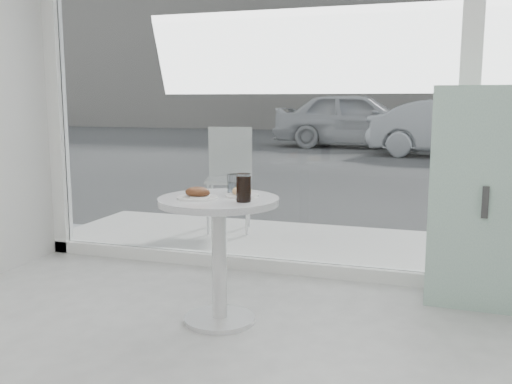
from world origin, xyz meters
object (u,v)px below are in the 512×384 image
(mint_cabinet, at_px, (483,196))
(plate_fritter, at_px, (198,194))
(water_tumbler_a, at_px, (233,185))
(cola_glass, at_px, (244,188))
(patio_chair, at_px, (230,172))
(car_silver, at_px, (460,129))
(plate_donut, at_px, (242,193))
(main_table, at_px, (219,234))
(car_white, at_px, (357,120))
(water_tumbler_b, at_px, (236,184))

(mint_cabinet, height_order, plate_fritter, mint_cabinet)
(water_tumbler_a, distance_m, cola_glass, 0.30)
(patio_chair, xyz_separation_m, plate_fritter, (0.67, -2.28, 0.17))
(car_silver, relative_size, cola_glass, 25.56)
(car_silver, bearing_deg, plate_donut, -177.40)
(main_table, height_order, water_tumbler_a, water_tumbler_a)
(car_white, distance_m, car_silver, 3.52)
(main_table, xyz_separation_m, plate_donut, (0.12, 0.09, 0.24))
(car_silver, distance_m, water_tumbler_b, 10.99)
(water_tumbler_a, height_order, water_tumbler_b, water_tumbler_a)
(car_silver, height_order, water_tumbler_a, car_silver)
(patio_chair, distance_m, plate_donut, 2.31)
(mint_cabinet, bearing_deg, cola_glass, -141.96)
(plate_donut, distance_m, water_tumbler_b, 0.18)
(car_silver, bearing_deg, car_white, 60.84)
(water_tumbler_a, bearing_deg, plate_fritter, -118.87)
(car_white, xyz_separation_m, cola_glass, (1.31, -13.42, 0.05))
(car_silver, relative_size, plate_donut, 20.47)
(mint_cabinet, xyz_separation_m, water_tumbler_a, (-1.49, -0.71, 0.11))
(mint_cabinet, relative_size, plate_donut, 7.13)
(plate_fritter, height_order, water_tumbler_b, water_tumbler_b)
(mint_cabinet, height_order, car_silver, mint_cabinet)
(car_white, height_order, car_silver, car_white)
(mint_cabinet, bearing_deg, water_tumbler_a, -152.29)
(patio_chair, xyz_separation_m, car_white, (-0.35, 11.13, 0.16))
(mint_cabinet, height_order, plate_donut, mint_cabinet)
(water_tumbler_a, relative_size, water_tumbler_b, 1.05)
(patio_chair, relative_size, plate_fritter, 4.27)
(car_white, bearing_deg, car_silver, -128.87)
(car_silver, relative_size, water_tumbler_b, 35.83)
(car_silver, distance_m, cola_glass, 11.28)
(patio_chair, relative_size, plate_donut, 5.09)
(main_table, xyz_separation_m, mint_cabinet, (1.52, 0.88, 0.17))
(patio_chair, xyz_separation_m, water_tumbler_a, (0.80, -2.04, 0.19))
(main_table, distance_m, car_white, 13.39)
(mint_cabinet, distance_m, car_silver, 10.23)
(patio_chair, height_order, water_tumbler_a, patio_chair)
(main_table, height_order, car_white, car_white)
(car_white, xyz_separation_m, plate_donut, (1.24, -13.26, -0.00))
(patio_chair, xyz_separation_m, car_silver, (2.37, 8.90, 0.05))
(water_tumbler_a, bearing_deg, main_table, -100.09)
(mint_cabinet, relative_size, car_white, 0.31)
(plate_fritter, bearing_deg, water_tumbler_b, 67.40)
(main_table, relative_size, plate_donut, 3.83)
(patio_chair, bearing_deg, plate_fritter, -89.55)
(main_table, bearing_deg, cola_glass, -23.29)
(cola_glass, bearing_deg, plate_donut, 112.65)
(patio_chair, bearing_deg, cola_glass, -83.24)
(patio_chair, height_order, car_silver, car_silver)
(plate_fritter, distance_m, cola_glass, 0.29)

